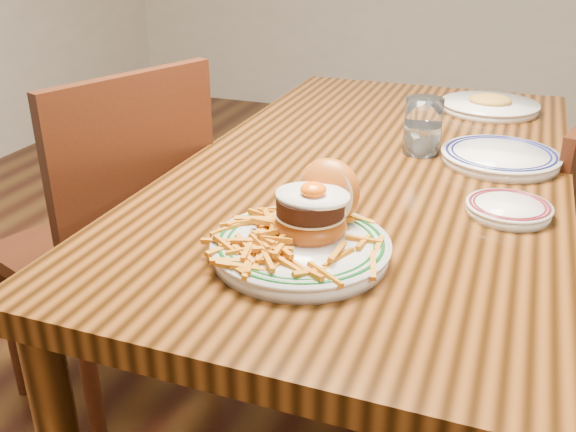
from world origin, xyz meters
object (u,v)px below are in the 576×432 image
(table, at_px, (374,197))
(main_plate, at_px, (305,232))
(chair_left, at_px, (115,240))
(side_plate, at_px, (509,208))

(table, height_order, main_plate, main_plate)
(chair_left, xyz_separation_m, main_plate, (0.62, -0.31, 0.27))
(chair_left, xyz_separation_m, side_plate, (0.94, -0.03, 0.25))
(main_plate, distance_m, side_plate, 0.42)
(side_plate, bearing_deg, main_plate, -137.83)
(side_plate, bearing_deg, chair_left, 178.83)
(table, bearing_deg, side_plate, -32.80)
(main_plate, bearing_deg, chair_left, 159.56)
(chair_left, bearing_deg, main_plate, -6.11)
(chair_left, bearing_deg, table, 35.13)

